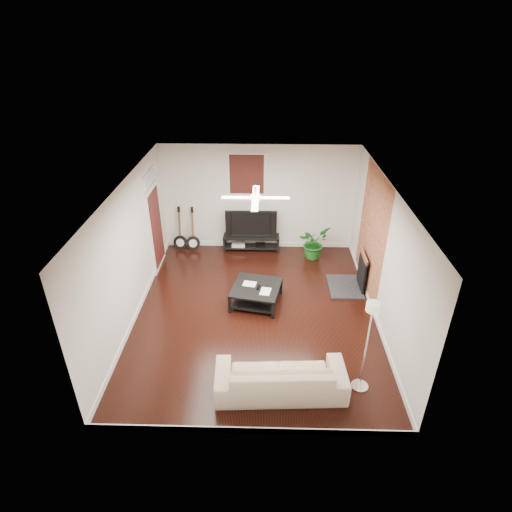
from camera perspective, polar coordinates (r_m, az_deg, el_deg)
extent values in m
cube|color=black|center=(9.00, -0.07, -7.65)|extent=(5.00, 6.00, 0.01)
cube|color=white|center=(7.64, -0.08, 9.33)|extent=(5.00, 6.00, 0.01)
cube|color=silver|center=(10.94, 0.36, 7.87)|extent=(5.00, 0.01, 2.80)
cube|color=silver|center=(5.81, -0.90, -14.54)|extent=(5.00, 0.01, 2.80)
cube|color=silver|center=(8.66, -16.85, 0.35)|extent=(0.01, 6.00, 2.80)
cube|color=silver|center=(8.54, 16.94, -0.08)|extent=(0.01, 6.00, 2.80)
cube|color=brown|center=(9.40, 15.47, 2.94)|extent=(0.02, 2.20, 2.80)
cube|color=black|center=(9.77, 13.11, -1.95)|extent=(0.80, 1.10, 0.92)
cube|color=#33140E|center=(10.73, -1.27, 10.56)|extent=(1.00, 0.06, 1.30)
cube|color=white|center=(10.34, -13.59, 4.76)|extent=(0.08, 1.00, 2.50)
cube|color=black|center=(11.25, -0.64, 1.81)|extent=(1.49, 0.40, 0.42)
imported|color=black|center=(11.00, -0.65, 4.59)|extent=(1.33, 0.17, 0.77)
cube|color=black|center=(9.16, 0.03, -5.28)|extent=(1.17, 1.17, 0.42)
imported|color=tan|center=(7.19, 3.37, -16.00)|extent=(2.19, 0.95, 0.63)
imported|color=#1B611D|center=(10.89, 7.82, 1.81)|extent=(0.99, 1.01, 0.85)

